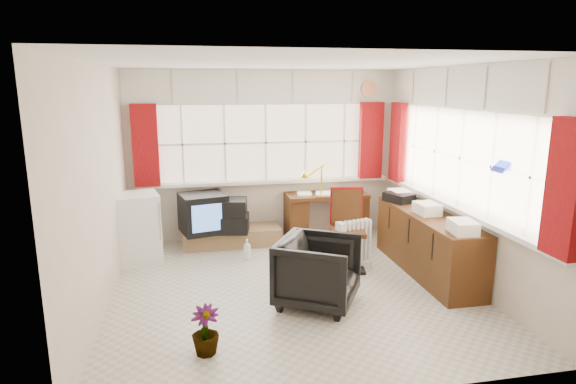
{
  "coord_description": "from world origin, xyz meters",
  "views": [
    {
      "loc": [
        -1.04,
        -5.0,
        2.27
      ],
      "look_at": [
        0.05,
        0.55,
        1.02
      ],
      "focal_mm": 30.0,
      "sensor_mm": 36.0,
      "label": 1
    }
  ],
  "objects_px": {
    "desk": "(325,213)",
    "office_chair": "(318,272)",
    "credenza": "(427,242)",
    "desk_lamp": "(322,175)",
    "tv_bench": "(232,236)",
    "radiator": "(355,249)",
    "mini_fridge": "(138,228)",
    "task_chair": "(347,225)",
    "crt_tv": "(203,213)"
  },
  "relations": [
    {
      "from": "desk",
      "to": "office_chair",
      "type": "bearing_deg",
      "value": -107.33
    },
    {
      "from": "desk",
      "to": "credenza",
      "type": "height_order",
      "value": "credenza"
    },
    {
      "from": "desk",
      "to": "desk_lamp",
      "type": "height_order",
      "value": "desk_lamp"
    },
    {
      "from": "tv_bench",
      "to": "radiator",
      "type": "bearing_deg",
      "value": -39.62
    },
    {
      "from": "office_chair",
      "to": "desk_lamp",
      "type": "bearing_deg",
      "value": 14.11
    },
    {
      "from": "mini_fridge",
      "to": "desk_lamp",
      "type": "bearing_deg",
      "value": 6.55
    },
    {
      "from": "desk",
      "to": "radiator",
      "type": "xyz_separation_m",
      "value": [
        0.04,
        -1.29,
        -0.13
      ]
    },
    {
      "from": "radiator",
      "to": "office_chair",
      "type": "bearing_deg",
      "value": -128.22
    },
    {
      "from": "tv_bench",
      "to": "mini_fridge",
      "type": "xyz_separation_m",
      "value": [
        -1.25,
        -0.43,
        0.33
      ]
    },
    {
      "from": "office_chair",
      "to": "radiator",
      "type": "relative_size",
      "value": 1.29
    },
    {
      "from": "radiator",
      "to": "credenza",
      "type": "xyz_separation_m",
      "value": [
        0.82,
        -0.31,
        0.13
      ]
    },
    {
      "from": "task_chair",
      "to": "tv_bench",
      "type": "height_order",
      "value": "task_chair"
    },
    {
      "from": "desk_lamp",
      "to": "mini_fridge",
      "type": "height_order",
      "value": "desk_lamp"
    },
    {
      "from": "task_chair",
      "to": "mini_fridge",
      "type": "bearing_deg",
      "value": 164.98
    },
    {
      "from": "desk",
      "to": "crt_tv",
      "type": "height_order",
      "value": "crt_tv"
    },
    {
      "from": "office_chair",
      "to": "credenza",
      "type": "bearing_deg",
      "value": -38.53
    },
    {
      "from": "radiator",
      "to": "credenza",
      "type": "distance_m",
      "value": 0.88
    },
    {
      "from": "desk_lamp",
      "to": "credenza",
      "type": "bearing_deg",
      "value": -54.7
    },
    {
      "from": "desk",
      "to": "tv_bench",
      "type": "height_order",
      "value": "desk"
    },
    {
      "from": "crt_tv",
      "to": "mini_fridge",
      "type": "distance_m",
      "value": 0.91
    },
    {
      "from": "desk",
      "to": "mini_fridge",
      "type": "bearing_deg",
      "value": -169.26
    },
    {
      "from": "credenza",
      "to": "mini_fridge",
      "type": "relative_size",
      "value": 2.21
    },
    {
      "from": "desk",
      "to": "crt_tv",
      "type": "xyz_separation_m",
      "value": [
        -1.83,
        -0.18,
        0.14
      ]
    },
    {
      "from": "mini_fridge",
      "to": "task_chair",
      "type": "bearing_deg",
      "value": -15.02
    },
    {
      "from": "crt_tv",
      "to": "radiator",
      "type": "bearing_deg",
      "value": -30.8
    },
    {
      "from": "radiator",
      "to": "tv_bench",
      "type": "distance_m",
      "value": 1.9
    },
    {
      "from": "task_chair",
      "to": "crt_tv",
      "type": "height_order",
      "value": "task_chair"
    },
    {
      "from": "tv_bench",
      "to": "mini_fridge",
      "type": "relative_size",
      "value": 1.54
    },
    {
      "from": "task_chair",
      "to": "mini_fridge",
      "type": "distance_m",
      "value": 2.71
    },
    {
      "from": "desk",
      "to": "tv_bench",
      "type": "xyz_separation_m",
      "value": [
        -1.43,
        -0.08,
        -0.26
      ]
    },
    {
      "from": "desk_lamp",
      "to": "radiator",
      "type": "xyz_separation_m",
      "value": [
        0.16,
        -1.07,
        -0.76
      ]
    },
    {
      "from": "radiator",
      "to": "credenza",
      "type": "height_order",
      "value": "credenza"
    },
    {
      "from": "desk",
      "to": "credenza",
      "type": "distance_m",
      "value": 1.81
    },
    {
      "from": "desk",
      "to": "desk_lamp",
      "type": "xyz_separation_m",
      "value": [
        -0.13,
        -0.21,
        0.63
      ]
    },
    {
      "from": "desk_lamp",
      "to": "radiator",
      "type": "bearing_deg",
      "value": -81.37
    },
    {
      "from": "desk_lamp",
      "to": "task_chair",
      "type": "distance_m",
      "value": 1.11
    },
    {
      "from": "radiator",
      "to": "task_chair",
      "type": "bearing_deg",
      "value": 138.98
    },
    {
      "from": "desk_lamp",
      "to": "office_chair",
      "type": "relative_size",
      "value": 0.58
    },
    {
      "from": "desk",
      "to": "task_chair",
      "type": "xyz_separation_m",
      "value": [
        -0.06,
        -1.21,
        0.15
      ]
    },
    {
      "from": "task_chair",
      "to": "radiator",
      "type": "xyz_separation_m",
      "value": [
        0.09,
        -0.08,
        -0.29
      ]
    },
    {
      "from": "crt_tv",
      "to": "desk",
      "type": "bearing_deg",
      "value": 5.63
    },
    {
      "from": "crt_tv",
      "to": "mini_fridge",
      "type": "height_order",
      "value": "mini_fridge"
    },
    {
      "from": "crt_tv",
      "to": "desk_lamp",
      "type": "bearing_deg",
      "value": -1.18
    },
    {
      "from": "desk_lamp",
      "to": "credenza",
      "type": "xyz_separation_m",
      "value": [
        0.98,
        -1.39,
        -0.63
      ]
    },
    {
      "from": "desk_lamp",
      "to": "crt_tv",
      "type": "xyz_separation_m",
      "value": [
        -1.7,
        0.03,
        -0.49
      ]
    },
    {
      "from": "task_chair",
      "to": "office_chair",
      "type": "distance_m",
      "value": 1.2
    },
    {
      "from": "mini_fridge",
      "to": "crt_tv",
      "type": "bearing_deg",
      "value": 21.09
    },
    {
      "from": "desk",
      "to": "credenza",
      "type": "xyz_separation_m",
      "value": [
        0.85,
        -1.6,
        0.0
      ]
    },
    {
      "from": "credenza",
      "to": "desk_lamp",
      "type": "bearing_deg",
      "value": 125.3
    },
    {
      "from": "radiator",
      "to": "tv_bench",
      "type": "height_order",
      "value": "radiator"
    }
  ]
}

